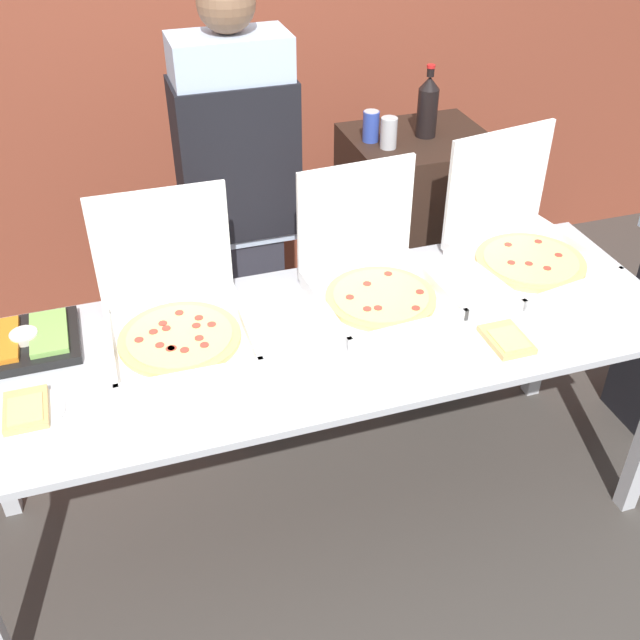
% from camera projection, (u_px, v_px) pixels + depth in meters
% --- Properties ---
extents(ground_plane, '(16.00, 16.00, 0.00)m').
position_uv_depth(ground_plane, '(320.00, 507.00, 2.90)').
color(ground_plane, '#423D38').
extents(brick_wall_behind, '(10.00, 0.06, 2.80)m').
position_uv_depth(brick_wall_behind, '(205.00, 20.00, 3.39)').
color(brick_wall_behind, brown).
rests_on(brick_wall_behind, ground_plane).
extents(buffet_table, '(2.36, 0.80, 0.84)m').
position_uv_depth(buffet_table, '(320.00, 356.00, 2.46)').
color(buffet_table, silver).
rests_on(buffet_table, ground_plane).
extents(pizza_box_far_left, '(0.45, 0.47, 0.42)m').
position_uv_depth(pizza_box_far_left, '(374.00, 278.00, 2.53)').
color(pizza_box_far_left, white).
rests_on(pizza_box_far_left, buffet_table).
extents(pizza_box_near_left, '(0.44, 0.46, 0.43)m').
position_uv_depth(pizza_box_near_left, '(175.00, 316.00, 2.35)').
color(pizza_box_near_left, white).
rests_on(pizza_box_near_left, buffet_table).
extents(pizza_box_far_right, '(0.52, 0.53, 0.45)m').
position_uv_depth(pizza_box_far_right, '(522.00, 243.00, 2.71)').
color(pizza_box_far_right, white).
rests_on(pizza_box_far_right, buffet_table).
extents(paper_plate_front_left, '(0.21, 0.21, 0.03)m').
position_uv_depth(paper_plate_front_left, '(26.00, 411.00, 2.09)').
color(paper_plate_front_left, white).
rests_on(paper_plate_front_left, buffet_table).
extents(paper_plate_front_center, '(0.25, 0.25, 0.03)m').
position_uv_depth(paper_plate_front_center, '(507.00, 341.00, 2.35)').
color(paper_plate_front_center, white).
rests_on(paper_plate_front_center, buffet_table).
extents(veggie_tray, '(0.32, 0.28, 0.05)m').
position_uv_depth(veggie_tray, '(25.00, 341.00, 2.33)').
color(veggie_tray, black).
rests_on(veggie_tray, buffet_table).
extents(sideboard_podium, '(0.58, 0.51, 1.10)m').
position_uv_depth(sideboard_podium, '(411.00, 252.00, 3.39)').
color(sideboard_podium, black).
rests_on(sideboard_podium, ground_plane).
extents(soda_bottle, '(0.08, 0.08, 0.29)m').
position_uv_depth(soda_bottle, '(428.00, 106.00, 3.00)').
color(soda_bottle, black).
rests_on(soda_bottle, sideboard_podium).
extents(soda_can_silver, '(0.07, 0.07, 0.12)m').
position_uv_depth(soda_can_silver, '(389.00, 133.00, 2.94)').
color(soda_can_silver, silver).
rests_on(soda_can_silver, sideboard_podium).
extents(soda_can_colored, '(0.07, 0.07, 0.12)m').
position_uv_depth(soda_can_colored, '(371.00, 126.00, 3.00)').
color(soda_can_colored, '#334CB2').
rests_on(soda_can_colored, sideboard_podium).
extents(person_server_vest, '(0.42, 0.24, 1.80)m').
position_uv_depth(person_server_vest, '(239.00, 197.00, 2.79)').
color(person_server_vest, '#2D2D38').
rests_on(person_server_vest, ground_plane).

